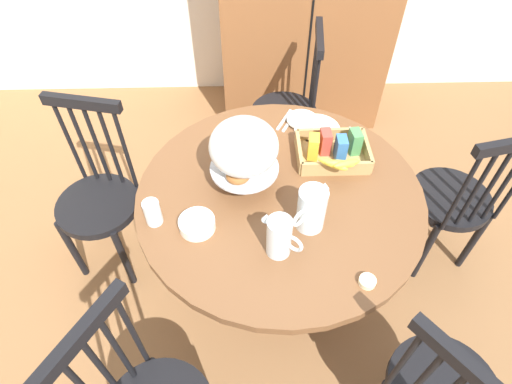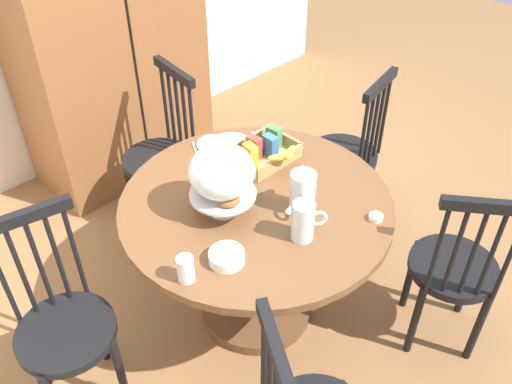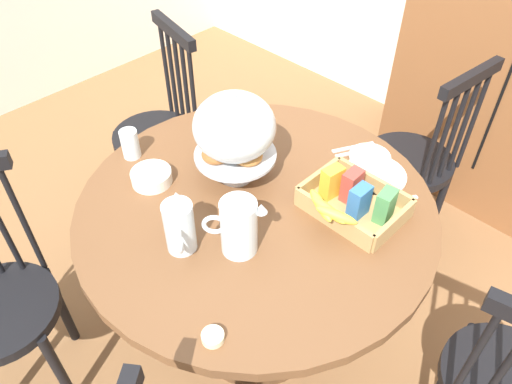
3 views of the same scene
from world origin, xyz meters
name	(u,v)px [view 1 (image 1 of 3)]	position (x,y,z in m)	size (l,w,h in m)	color
ground_plane	(285,272)	(0.00, 0.00, 0.00)	(10.00, 10.00, 0.00)	brown
dining_table	(278,223)	(-0.06, -0.05, 0.53)	(1.19, 1.19, 0.74)	brown
windsor_chair_facing_door	(453,202)	(0.82, 0.11, 0.45)	(0.41, 0.41, 0.97)	black
windsor_chair_far_side	(288,113)	(0.06, 0.84, 0.45)	(0.40, 0.40, 0.97)	black
windsor_chair_host_seat	(100,201)	(-0.94, 0.16, 0.45)	(0.41, 0.41, 0.97)	black
pastry_stand_with_dome	(244,149)	(-0.21, -0.01, 0.94)	(0.28, 0.28, 0.34)	silver
orange_juice_pitcher	(311,211)	(0.04, -0.23, 0.82)	(0.15, 0.15, 0.19)	silver
milk_pitcher	(279,238)	(-0.09, -0.34, 0.82)	(0.15, 0.12, 0.17)	silver
cereal_basket	(333,151)	(0.18, 0.14, 0.79)	(0.32, 0.30, 0.12)	tan
china_plate_large	(317,129)	(0.14, 0.34, 0.75)	(0.22, 0.22, 0.01)	white
china_plate_small	(302,119)	(0.07, 0.40, 0.76)	(0.15, 0.15, 0.01)	white
cereal_bowl	(197,224)	(-0.39, -0.23, 0.76)	(0.14, 0.14, 0.04)	white
drinking_glass	(153,212)	(-0.56, -0.19, 0.80)	(0.06, 0.06, 0.11)	silver
butter_dish	(367,281)	(0.21, -0.49, 0.75)	(0.06, 0.06, 0.02)	beige
table_knife	(290,121)	(0.01, 0.40, 0.74)	(0.17, 0.01, 0.01)	silver
dinner_fork	(284,120)	(-0.01, 0.41, 0.74)	(0.17, 0.01, 0.01)	silver
soup_spoon	(345,138)	(0.26, 0.27, 0.74)	(0.17, 0.01, 0.01)	silver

